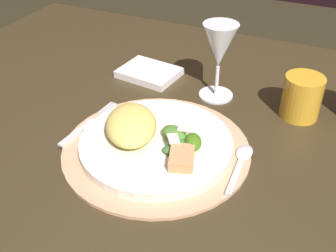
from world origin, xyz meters
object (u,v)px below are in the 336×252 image
at_px(dining_table, 157,178).
at_px(wine_glass, 219,48).
at_px(dinner_plate, 156,144).
at_px(spoon, 242,160).
at_px(napkin, 149,73).
at_px(amber_tumbler, 302,97).
at_px(fork, 86,125).

relative_size(dining_table, wine_glass, 7.61).
bearing_deg(wine_glass, dinner_plate, -99.10).
distance_m(spoon, napkin, 0.35).
bearing_deg(spoon, dinner_plate, -169.87).
bearing_deg(amber_tumbler, dining_table, -150.88).
xyz_separation_m(dining_table, napkin, (-0.10, 0.16, 0.15)).
bearing_deg(dinner_plate, spoon, 10.13).
xyz_separation_m(dining_table, wine_glass, (0.07, 0.14, 0.26)).
xyz_separation_m(spoon, amber_tumbler, (0.06, 0.19, 0.03)).
bearing_deg(spoon, amber_tumbler, 71.91).
bearing_deg(fork, dining_table, 34.30).
xyz_separation_m(fork, napkin, (0.01, 0.24, -0.00)).
height_order(dinner_plate, spoon, dinner_plate).
bearing_deg(amber_tumbler, fork, -149.23).
xyz_separation_m(dinner_plate, fork, (-0.15, 0.00, -0.01)).
distance_m(napkin, wine_glass, 0.20).
bearing_deg(dining_table, amber_tumbler, 29.12).
xyz_separation_m(wine_glass, amber_tumbler, (0.17, -0.00, -0.07)).
xyz_separation_m(dining_table, fork, (-0.11, -0.07, 0.15)).
bearing_deg(fork, spoon, 4.52).
relative_size(dinner_plate, fork, 1.66).
relative_size(dinner_plate, amber_tumbler, 3.14).
height_order(dinner_plate, wine_glass, wine_glass).
relative_size(spoon, napkin, 1.04).
distance_m(spoon, amber_tumbler, 0.20).
distance_m(dinner_plate, spoon, 0.15).
xyz_separation_m(napkin, wine_glass, (0.17, -0.02, 0.10)).
height_order(fork, spoon, spoon).
bearing_deg(amber_tumbler, dinner_plate, -134.11).
bearing_deg(fork, amber_tumbler, 30.77).
height_order(dining_table, fork, fork).
bearing_deg(dining_table, wine_glass, 62.52).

